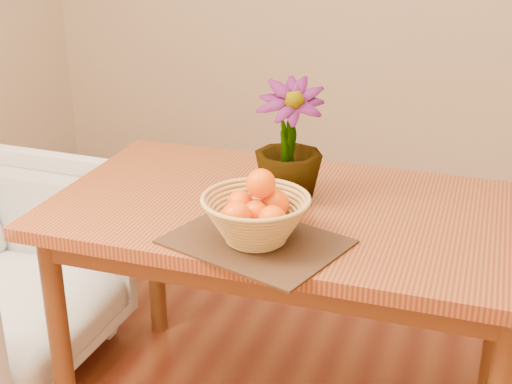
% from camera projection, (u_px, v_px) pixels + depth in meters
% --- Properties ---
extents(table, '(1.40, 0.80, 0.75)m').
position_uv_depth(table, '(291.00, 232.00, 2.10)').
color(table, brown).
rests_on(table, floor).
extents(placemat, '(0.51, 0.44, 0.01)m').
position_uv_depth(placemat, '(256.00, 242.00, 1.84)').
color(placemat, '#382114').
rests_on(placemat, table).
extents(wicker_basket, '(0.28, 0.28, 0.12)m').
position_uv_depth(wicker_basket, '(256.00, 221.00, 1.82)').
color(wicker_basket, tan).
rests_on(wicker_basket, placemat).
extents(orange_pile, '(0.18, 0.19, 0.14)m').
position_uv_depth(orange_pile, '(257.00, 205.00, 1.81)').
color(orange_pile, '#FB6304').
rests_on(orange_pile, wicker_basket).
extents(potted_plant, '(0.24, 0.24, 0.36)m').
position_uv_depth(potted_plant, '(289.00, 142.00, 2.05)').
color(potted_plant, '#1A4A15').
rests_on(potted_plant, table).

